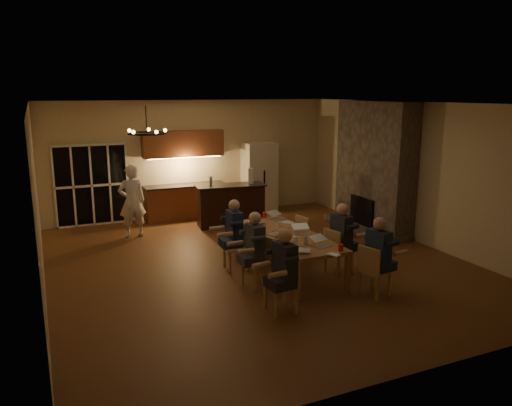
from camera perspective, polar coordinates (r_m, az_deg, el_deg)
The scene contains 44 objects.
floor at distance 10.23m, azimuth 0.22°, elevation -6.91°, with size 9.00×9.00×0.00m, color brown.
back_wall at distance 14.01m, azimuth -7.37°, elevation 5.06°, with size 8.00×0.04×3.20m, color tan.
left_wall at distance 8.99m, azimuth -23.87°, elevation -0.16°, with size 0.04×9.00×3.20m, color tan.
right_wall at distance 12.00m, azimuth 18.06°, elevation 3.28°, with size 0.04×9.00×3.20m, color tan.
ceiling at distance 9.64m, azimuth 0.23°, elevation 11.43°, with size 8.00×9.00×0.04m, color white.
french_doors at distance 13.54m, azimuth -18.26°, elevation 1.90°, with size 1.86×0.08×2.10m, color black.
fireplace at distance 12.71m, azimuth 13.39°, elevation 4.05°, with size 0.58×2.50×3.20m, color #63584D.
kitchenette at distance 13.68m, azimuth -8.14°, elevation 3.16°, with size 2.24×0.68×2.40m, color brown, non-canonical shape.
refrigerator at distance 14.41m, azimuth 0.39°, elevation 2.96°, with size 0.90×0.68×2.00m, color beige.
dining_table at distance 9.69m, azimuth 3.59°, elevation -5.73°, with size 1.10×2.75×0.75m, color #B77949.
bar_island at distance 12.94m, azimuth -2.91°, elevation -0.25°, with size 1.78×0.68×1.08m, color black.
chair_left_near at distance 7.97m, azimuth 2.87°, elevation -9.31°, with size 0.44×0.44×0.89m, color tan, non-canonical shape.
chair_left_mid at distance 8.95m, azimuth 0.10°, elevation -6.80°, with size 0.44×0.44×0.89m, color tan, non-canonical shape.
chair_left_far at distance 9.78m, azimuth -2.31°, elevation -5.10°, with size 0.44×0.44×0.89m, color tan, non-canonical shape.
chair_right_near at distance 8.81m, azimuth 13.46°, elevation -7.48°, with size 0.44×0.44×0.89m, color tan, non-canonical shape.
chair_right_mid at distance 9.71m, azimuth 9.45°, elevation -5.41°, with size 0.44×0.44×0.89m, color tan, non-canonical shape.
chair_right_far at distance 10.60m, azimuth 6.12°, elevation -3.75°, with size 0.44×0.44×0.89m, color tan, non-canonical shape.
person_left_near at distance 7.82m, azimuth 3.27°, elevation -7.85°, with size 0.60×0.60×1.38m, color #25272F, non-canonical shape.
person_right_near at distance 8.73m, azimuth 13.76°, elevation -5.98°, with size 0.60×0.60×1.38m, color #1E334B, non-canonical shape.
person_left_mid at distance 8.83m, azimuth -0.11°, elevation -5.38°, with size 0.60×0.60×1.38m, color #353B3F, non-canonical shape.
person_right_mid at distance 9.63m, azimuth 9.72°, elevation -4.03°, with size 0.60×0.60×1.38m, color #25272F, non-canonical shape.
person_left_far at distance 9.81m, azimuth -2.47°, elevation -3.56°, with size 0.60×0.60×1.38m, color #1E334B, non-canonical shape.
standing_person at distance 12.20m, azimuth -13.98°, elevation 0.20°, with size 0.64×0.42×1.75m, color silver.
chandelier at distance 8.46m, azimuth -12.37°, elevation 7.79°, with size 0.64×0.64×0.03m, color black.
laptop_a at distance 8.56m, azimuth 5.15°, elevation -4.81°, with size 0.32×0.28×0.23m, color silver, non-canonical shape.
laptop_b at distance 8.88m, azimuth 7.60°, elevation -4.22°, with size 0.32×0.28×0.23m, color silver, non-canonical shape.
laptop_c at distance 9.52m, azimuth 2.33°, elevation -2.98°, with size 0.32×0.28×0.23m, color silver, non-canonical shape.
laptop_d at distance 9.59m, azimuth 5.26°, elevation -2.90°, with size 0.32×0.28×0.23m, color silver, non-canonical shape.
laptop_e at distance 10.35m, azimuth 0.09°, elevation -1.67°, with size 0.32×0.28×0.23m, color silver, non-canonical shape.
laptop_f at distance 10.63m, azimuth 2.52°, elevation -1.31°, with size 0.32×0.28×0.23m, color silver, non-canonical shape.
mug_front at distance 9.11m, azimuth 4.49°, elevation -4.14°, with size 0.08×0.08×0.10m, color silver.
mug_mid at distance 10.10m, azimuth 2.73°, elevation -2.43°, with size 0.09×0.09×0.10m, color silver.
mug_back at distance 10.13m, azimuth -0.39°, elevation -2.37°, with size 0.07×0.07×0.10m, color silver.
redcup_near at distance 8.69m, azimuth 9.66°, elevation -5.05°, with size 0.09×0.09×0.12m, color red.
redcup_mid at distance 9.68m, azimuth 0.25°, elevation -3.02°, with size 0.10×0.10×0.12m, color red.
redcup_far at distance 10.78m, azimuth 0.96°, elevation -1.39°, with size 0.09×0.09×0.12m, color red.
can_silver at distance 8.98m, azimuth 5.70°, elevation -4.35°, with size 0.07×0.07×0.12m, color #B2B2B7.
can_cola at distance 10.73m, azimuth -0.48°, elevation -1.45°, with size 0.06×0.06×0.12m, color #3F0F0C.
plate_near at distance 9.28m, azimuth 7.08°, elevation -4.15°, with size 0.25×0.25×0.02m, color silver.
plate_left at distance 8.75m, azimuth 4.55°, elevation -5.12°, with size 0.26×0.26×0.02m, color silver.
plate_far at distance 10.39m, azimuth 3.65°, elevation -2.25°, with size 0.26×0.26×0.02m, color silver.
notepad at distance 8.48m, azimuth 8.88°, elevation -5.84°, with size 0.15×0.20×0.01m, color white.
bar_bottle at distance 12.69m, azimuth -5.19°, elevation 2.49°, with size 0.08×0.08×0.24m, color #99999E.
bar_blender at distance 12.94m, azimuth -0.60°, elevation 3.10°, with size 0.13×0.13×0.40m, color silver.
Camera 1 is at (-3.94, -8.80, 3.42)m, focal length 35.00 mm.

